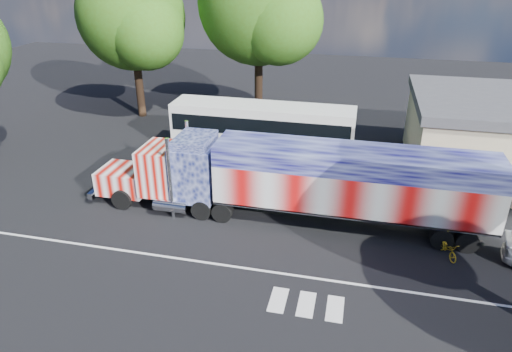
% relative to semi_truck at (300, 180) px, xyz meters
% --- Properties ---
extents(ground, '(100.00, 100.00, 0.00)m').
position_rel_semi_truck_xyz_m(ground, '(-2.63, -2.03, -2.43)').
color(ground, black).
extents(lane_markings, '(30.00, 2.67, 0.01)m').
position_rel_semi_truck_xyz_m(lane_markings, '(-0.92, -5.80, -2.43)').
color(lane_markings, silver).
rests_on(lane_markings, ground).
extents(semi_truck, '(22.18, 3.50, 4.73)m').
position_rel_semi_truck_xyz_m(semi_truck, '(0.00, 0.00, 0.00)').
color(semi_truck, black).
rests_on(semi_truck, ground).
extents(coach_bus, '(13.04, 3.04, 3.80)m').
position_rel_semi_truck_xyz_m(coach_bus, '(-3.90, 8.41, -0.47)').
color(coach_bus, white).
rests_on(coach_bus, ground).
extents(woman, '(0.71, 0.57, 1.69)m').
position_rel_semi_truck_xyz_m(woman, '(-7.93, -0.53, -1.59)').
color(woman, slate).
rests_on(woman, ground).
extents(bicycle, '(1.14, 1.72, 0.86)m').
position_rel_semi_truck_xyz_m(bicycle, '(7.58, -1.83, -2.01)').
color(bicycle, gold).
rests_on(bicycle, ground).
extents(tree_nw_a, '(9.47, 9.02, 13.24)m').
position_rel_semi_truck_xyz_m(tree_nw_a, '(-16.49, 14.91, 6.24)').
color(tree_nw_a, black).
rests_on(tree_nw_a, ground).
extents(tree_n_mid, '(10.54, 10.03, 14.78)m').
position_rel_semi_truck_xyz_m(tree_n_mid, '(-5.96, 16.84, 7.27)').
color(tree_n_mid, black).
rests_on(tree_n_mid, ground).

